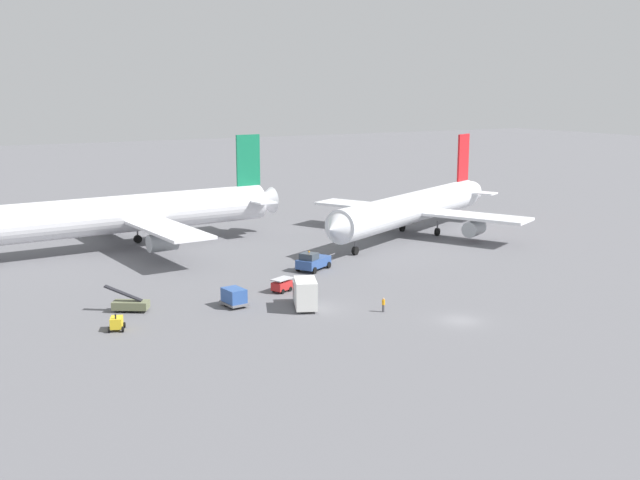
# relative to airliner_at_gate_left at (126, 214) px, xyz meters

# --- Properties ---
(ground_plane) EXTENTS (600.00, 600.00, 0.00)m
(ground_plane) POSITION_rel_airliner_at_gate_left_xyz_m (20.60, -55.79, -5.50)
(ground_plane) COLOR slate
(airliner_at_gate_left) EXTENTS (53.82, 43.52, 17.17)m
(airliner_at_gate_left) POSITION_rel_airliner_at_gate_left_xyz_m (0.00, 0.00, 0.00)
(airliner_at_gate_left) COLOR silver
(airliner_at_gate_left) RESTS_ON ground
(airliner_being_pushed) EXTENTS (47.26, 38.00, 16.39)m
(airliner_being_pushed) POSITION_rel_airliner_at_gate_left_xyz_m (45.31, -13.94, -0.64)
(airliner_being_pushed) COLOR white
(airliner_being_pushed) RESTS_ON ground
(pushback_tug) EXTENTS (8.15, 5.40, 2.90)m
(pushback_tug) POSITION_rel_airliner_at_gate_left_xyz_m (18.28, -27.21, -4.27)
(pushback_tug) COLOR #2D4C8C
(pushback_tug) RESTS_ON ground
(gse_gpu_cart_small) EXTENTS (2.26, 2.54, 1.90)m
(gse_gpu_cart_small) POSITION_rel_airliner_at_gate_left_xyz_m (-12.78, -40.51, -4.70)
(gse_gpu_cart_small) COLOR gold
(gse_gpu_cart_small) RESTS_ON ground
(gse_container_dolly_flat) EXTENTS (2.52, 3.41, 2.15)m
(gse_container_dolly_flat) POSITION_rel_airliner_at_gate_left_xyz_m (1.45, -38.49, -4.32)
(gse_container_dolly_flat) COLOR slate
(gse_container_dolly_flat) RESTS_ON ground
(gse_baggage_cart_trailing) EXTENTS (3.14, 2.56, 1.71)m
(gse_baggage_cart_trailing) POSITION_rel_airliner_at_gate_left_xyz_m (9.26, -35.41, -4.63)
(gse_baggage_cart_trailing) COLOR red
(gse_baggage_cart_trailing) RESTS_ON ground
(gse_belt_loader_portside) EXTENTS (4.82, 3.70, 3.02)m
(gse_belt_loader_portside) POSITION_rel_airliner_at_gate_left_xyz_m (-9.55, -34.42, -4.67)
(gse_belt_loader_portside) COLOR #666B4C
(gse_belt_loader_portside) RESTS_ON ground
(gse_catering_truck_tall) EXTENTS (4.54, 6.31, 3.50)m
(gse_catering_truck_tall) POSITION_rel_airliner_at_gate_left_xyz_m (8.35, -43.01, -3.74)
(gse_catering_truck_tall) COLOR gray
(gse_catering_truck_tall) RESTS_ON ground
(ground_crew_marshaller_foreground) EXTENTS (0.36, 0.36, 1.66)m
(ground_crew_marshaller_foreground) POSITION_rel_airliner_at_gate_left_xyz_m (15.21, -48.94, -4.63)
(ground_crew_marshaller_foreground) COLOR #4C4C51
(ground_crew_marshaller_foreground) RESTS_ON ground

